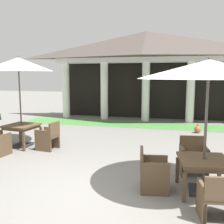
{
  "coord_description": "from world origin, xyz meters",
  "views": [
    {
      "loc": [
        1.59,
        -4.61,
        2.37
      ],
      "look_at": [
        -0.27,
        2.84,
        1.28
      ],
      "focal_mm": 41.93,
      "sensor_mm": 36.0,
      "label": 1
    }
  ],
  "objects_px": {
    "patio_chair_near_foreground_north": "(193,157)",
    "patio_umbrella_near_foreground": "(209,70)",
    "patio_chair_near_foreground_west": "(153,171)",
    "patio_chair_mid_left_east": "(48,137)",
    "terracotta_urn": "(198,129)",
    "patio_umbrella_mid_left": "(18,65)",
    "patio_chair_near_foreground_south": "(218,197)",
    "patio_table_mid_left": "(21,128)",
    "patio_table_near_foreground": "(204,164)"
  },
  "relations": [
    {
      "from": "patio_chair_near_foreground_north",
      "to": "patio_umbrella_near_foreground",
      "type": "bearing_deg",
      "value": 90.0
    },
    {
      "from": "patio_umbrella_near_foreground",
      "to": "patio_chair_near_foreground_west",
      "type": "distance_m",
      "value": 2.28
    },
    {
      "from": "patio_chair_mid_left_east",
      "to": "terracotta_urn",
      "type": "relative_size",
      "value": 2.4
    },
    {
      "from": "patio_umbrella_mid_left",
      "to": "patio_chair_mid_left_east",
      "type": "height_order",
      "value": "patio_umbrella_mid_left"
    },
    {
      "from": "patio_chair_near_foreground_west",
      "to": "patio_chair_mid_left_east",
      "type": "height_order",
      "value": "patio_chair_mid_left_east"
    },
    {
      "from": "patio_chair_near_foreground_west",
      "to": "terracotta_urn",
      "type": "height_order",
      "value": "patio_chair_near_foreground_west"
    },
    {
      "from": "terracotta_urn",
      "to": "patio_chair_mid_left_east",
      "type": "bearing_deg",
      "value": -142.53
    },
    {
      "from": "patio_chair_near_foreground_south",
      "to": "patio_chair_near_foreground_west",
      "type": "height_order",
      "value": "patio_chair_near_foreground_west"
    },
    {
      "from": "patio_chair_near_foreground_south",
      "to": "patio_table_mid_left",
      "type": "xyz_separation_m",
      "value": [
        -5.71,
        3.21,
        0.25
      ]
    },
    {
      "from": "patio_umbrella_mid_left",
      "to": "patio_chair_near_foreground_north",
      "type": "bearing_deg",
      "value": -12.47
    },
    {
      "from": "patio_table_mid_left",
      "to": "patio_umbrella_near_foreground",
      "type": "bearing_deg",
      "value": -21.62
    },
    {
      "from": "patio_chair_near_foreground_north",
      "to": "patio_umbrella_mid_left",
      "type": "height_order",
      "value": "patio_umbrella_mid_left"
    },
    {
      "from": "patio_table_mid_left",
      "to": "patio_chair_mid_left_east",
      "type": "distance_m",
      "value": 1.08
    },
    {
      "from": "terracotta_urn",
      "to": "patio_chair_near_foreground_south",
      "type": "bearing_deg",
      "value": -91.31
    },
    {
      "from": "patio_umbrella_mid_left",
      "to": "patio_chair_mid_left_east",
      "type": "xyz_separation_m",
      "value": [
        1.05,
        -0.13,
        -2.27
      ]
    },
    {
      "from": "patio_table_near_foreground",
      "to": "patio_chair_near_foreground_south",
      "type": "height_order",
      "value": "patio_chair_near_foreground_south"
    },
    {
      "from": "patio_table_mid_left",
      "to": "patio_umbrella_mid_left",
      "type": "height_order",
      "value": "patio_umbrella_mid_left"
    },
    {
      "from": "patio_table_near_foreground",
      "to": "patio_table_mid_left",
      "type": "bearing_deg",
      "value": 158.38
    },
    {
      "from": "patio_chair_near_foreground_south",
      "to": "patio_chair_mid_left_east",
      "type": "distance_m",
      "value": 5.58
    },
    {
      "from": "patio_table_near_foreground",
      "to": "patio_umbrella_mid_left",
      "type": "bearing_deg",
      "value": 158.38
    },
    {
      "from": "patio_chair_near_foreground_south",
      "to": "patio_chair_near_foreground_west",
      "type": "relative_size",
      "value": 0.93
    },
    {
      "from": "patio_chair_near_foreground_south",
      "to": "patio_chair_near_foreground_west",
      "type": "xyz_separation_m",
      "value": [
        -1.14,
        0.86,
        0.03
      ]
    },
    {
      "from": "patio_chair_near_foreground_south",
      "to": "patio_chair_near_foreground_west",
      "type": "distance_m",
      "value": 1.43
    },
    {
      "from": "patio_chair_near_foreground_north",
      "to": "patio_chair_near_foreground_south",
      "type": "relative_size",
      "value": 1.11
    },
    {
      "from": "patio_chair_near_foreground_north",
      "to": "patio_umbrella_mid_left",
      "type": "relative_size",
      "value": 0.3
    },
    {
      "from": "patio_table_near_foreground",
      "to": "patio_chair_near_foreground_north",
      "type": "height_order",
      "value": "patio_chair_near_foreground_north"
    },
    {
      "from": "patio_umbrella_near_foreground",
      "to": "patio_chair_near_foreground_west",
      "type": "relative_size",
      "value": 3.13
    },
    {
      "from": "patio_chair_near_foreground_south",
      "to": "patio_chair_near_foreground_north",
      "type": "bearing_deg",
      "value": 90.0
    },
    {
      "from": "patio_table_near_foreground",
      "to": "patio_chair_near_foreground_south",
      "type": "distance_m",
      "value": 1.04
    },
    {
      "from": "patio_table_near_foreground",
      "to": "patio_chair_mid_left_east",
      "type": "bearing_deg",
      "value": 155.37
    },
    {
      "from": "patio_chair_near_foreground_south",
      "to": "patio_umbrella_mid_left",
      "type": "relative_size",
      "value": 0.27
    },
    {
      "from": "patio_chair_near_foreground_north",
      "to": "patio_chair_near_foreground_south",
      "type": "height_order",
      "value": "patio_chair_near_foreground_north"
    },
    {
      "from": "patio_umbrella_mid_left",
      "to": "terracotta_urn",
      "type": "bearing_deg",
      "value": 31.23
    },
    {
      "from": "patio_chair_near_foreground_north",
      "to": "patio_table_mid_left",
      "type": "relative_size",
      "value": 0.83
    },
    {
      "from": "patio_chair_near_foreground_north",
      "to": "patio_umbrella_mid_left",
      "type": "bearing_deg",
      "value": -20.5
    },
    {
      "from": "patio_chair_mid_left_east",
      "to": "patio_table_mid_left",
      "type": "bearing_deg",
      "value": 90.0
    },
    {
      "from": "patio_umbrella_mid_left",
      "to": "patio_chair_mid_left_east",
      "type": "bearing_deg",
      "value": -7.31
    },
    {
      "from": "patio_umbrella_near_foreground",
      "to": "patio_umbrella_mid_left",
      "type": "relative_size",
      "value": 0.91
    },
    {
      "from": "patio_table_mid_left",
      "to": "patio_umbrella_mid_left",
      "type": "bearing_deg",
      "value": 153.43
    },
    {
      "from": "patio_chair_near_foreground_north",
      "to": "patio_chair_near_foreground_west",
      "type": "distance_m",
      "value": 1.44
    },
    {
      "from": "patio_umbrella_mid_left",
      "to": "patio_chair_near_foreground_south",
      "type": "bearing_deg",
      "value": -29.34
    },
    {
      "from": "patio_umbrella_near_foreground",
      "to": "patio_chair_mid_left_east",
      "type": "xyz_separation_m",
      "value": [
        -4.52,
        2.07,
        -2.05
      ]
    },
    {
      "from": "patio_table_mid_left",
      "to": "terracotta_urn",
      "type": "height_order",
      "value": "patio_table_mid_left"
    },
    {
      "from": "patio_table_near_foreground",
      "to": "patio_umbrella_mid_left",
      "type": "height_order",
      "value": "patio_umbrella_mid_left"
    },
    {
      "from": "patio_chair_mid_left_east",
      "to": "patio_chair_near_foreground_north",
      "type": "bearing_deg",
      "value": -96.36
    },
    {
      "from": "patio_chair_near_foreground_north",
      "to": "terracotta_urn",
      "type": "relative_size",
      "value": 2.39
    },
    {
      "from": "patio_umbrella_near_foreground",
      "to": "patio_chair_mid_left_east",
      "type": "distance_m",
      "value": 5.37
    },
    {
      "from": "patio_chair_near_foreground_west",
      "to": "terracotta_urn",
      "type": "distance_m",
      "value": 6.05
    },
    {
      "from": "patio_table_mid_left",
      "to": "patio_umbrella_mid_left",
      "type": "distance_m",
      "value": 2.05
    },
    {
      "from": "patio_table_near_foreground",
      "to": "terracotta_urn",
      "type": "xyz_separation_m",
      "value": [
        0.3,
        5.76,
        -0.46
      ]
    }
  ]
}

